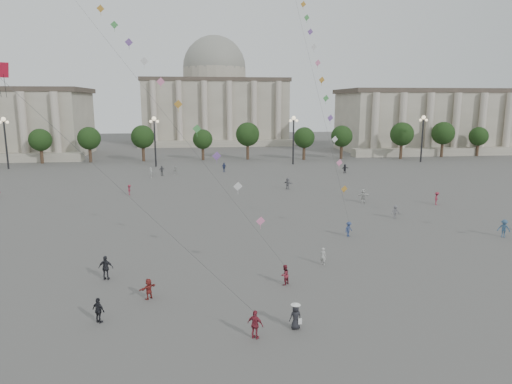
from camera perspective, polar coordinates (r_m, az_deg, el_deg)
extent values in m
plane|color=#524F4D|center=(32.59, 3.53, -13.51)|extent=(360.00, 360.00, 0.00)
cube|color=gray|center=(148.06, 26.19, 7.87)|extent=(80.00, 22.00, 16.00)
cube|color=#483E35|center=(147.98, 26.48, 11.19)|extent=(81.60, 22.44, 1.20)
cube|color=gray|center=(137.81, 28.87, 4.54)|extent=(84.00, 4.00, 2.00)
cube|color=gray|center=(159.23, -5.12, 9.83)|extent=(46.00, 30.00, 20.00)
cube|color=#483E35|center=(159.35, -5.18, 13.64)|extent=(46.92, 30.60, 1.20)
cube|color=gray|center=(142.76, -4.81, 6.07)|extent=(48.30, 4.00, 2.00)
cylinder|color=gray|center=(159.44, -5.20, 14.32)|extent=(21.00, 21.00, 5.00)
sphere|color=gray|center=(159.60, -5.21, 15.22)|extent=(21.00, 21.00, 21.00)
cylinder|color=#3D2C1E|center=(113.74, -25.75, 4.09)|extent=(0.70, 0.70, 3.52)
sphere|color=black|center=(113.42, -25.91, 5.93)|extent=(5.12, 5.12, 5.12)
cylinder|color=#3D2C1E|center=(110.48, -19.84, 4.36)|extent=(0.70, 0.70, 3.52)
sphere|color=black|center=(110.15, -19.97, 6.25)|extent=(5.12, 5.12, 5.12)
cylinder|color=#3D2C1E|center=(108.46, -13.63, 4.59)|extent=(0.70, 0.70, 3.52)
sphere|color=black|center=(108.12, -13.72, 6.52)|extent=(5.12, 5.12, 5.12)
cylinder|color=#3D2C1E|center=(107.75, -7.26, 4.77)|extent=(0.70, 0.70, 3.52)
sphere|color=black|center=(107.41, -7.31, 6.72)|extent=(5.12, 5.12, 5.12)
cylinder|color=#3D2C1E|center=(108.37, -0.88, 4.89)|extent=(0.70, 0.70, 3.52)
sphere|color=black|center=(108.03, -0.89, 6.84)|extent=(5.12, 5.12, 5.12)
cylinder|color=#3D2C1E|center=(110.29, 5.35, 4.96)|extent=(0.70, 0.70, 3.52)
sphere|color=black|center=(109.96, 5.39, 6.86)|extent=(5.12, 5.12, 5.12)
cylinder|color=#3D2C1E|center=(113.46, 11.31, 4.96)|extent=(0.70, 0.70, 3.52)
sphere|color=black|center=(113.14, 11.38, 6.82)|extent=(5.12, 5.12, 5.12)
cylinder|color=#3D2C1E|center=(117.78, 16.88, 4.92)|extent=(0.70, 0.70, 3.52)
sphere|color=black|center=(117.47, 16.98, 6.70)|extent=(5.12, 5.12, 5.12)
cylinder|color=#3D2C1E|center=(123.11, 22.01, 4.84)|extent=(0.70, 0.70, 3.52)
sphere|color=black|center=(122.82, 22.14, 6.54)|extent=(5.12, 5.12, 5.12)
cylinder|color=#3D2C1E|center=(129.35, 26.68, 4.73)|extent=(0.70, 0.70, 3.52)
sphere|color=black|center=(129.06, 26.83, 6.35)|extent=(5.12, 5.12, 5.12)
cylinder|color=#262628|center=(107.00, -28.77, 5.19)|extent=(0.36, 0.36, 10.00)
sphere|color=#FFE5B2|center=(106.71, -29.04, 7.96)|extent=(0.90, 0.90, 0.90)
sphere|color=#FFE5B2|center=(106.99, -29.36, 7.61)|extent=(0.60, 0.60, 0.60)
sphere|color=#FFE5B2|center=(106.47, -28.65, 7.67)|extent=(0.60, 0.60, 0.60)
cylinder|color=#262628|center=(99.91, -12.51, 5.97)|extent=(0.36, 0.36, 10.00)
sphere|color=#FFE5B2|center=(99.60, -12.63, 8.95)|extent=(0.90, 0.90, 0.90)
sphere|color=#FFE5B2|center=(99.69, -13.02, 8.59)|extent=(0.60, 0.60, 0.60)
sphere|color=#FFE5B2|center=(99.56, -12.21, 8.62)|extent=(0.60, 0.60, 0.60)
cylinder|color=#262628|center=(101.57, 4.69, 6.27)|extent=(0.36, 0.36, 10.00)
sphere|color=#FFE5B2|center=(101.26, 4.74, 9.21)|extent=(0.90, 0.90, 0.90)
sphere|color=#FFE5B2|center=(101.14, 4.34, 8.87)|extent=(0.60, 0.60, 0.60)
sphere|color=#FFE5B2|center=(101.43, 5.12, 8.86)|extent=(0.60, 0.60, 0.60)
cylinder|color=#262628|center=(111.58, 20.04, 6.08)|extent=(0.36, 0.36, 10.00)
sphere|color=#FFE5B2|center=(111.30, 20.22, 8.74)|extent=(0.90, 0.90, 0.90)
sphere|color=#FFE5B2|center=(111.01, 19.88, 8.45)|extent=(0.60, 0.60, 0.60)
sphere|color=#FFE5B2|center=(111.64, 20.53, 8.42)|extent=(0.60, 0.60, 0.60)
imported|color=navy|center=(90.44, -4.03, 3.10)|extent=(1.20, 0.85, 1.89)
imported|color=#B1B2AD|center=(89.03, -10.06, 2.70)|extent=(0.98, 1.45, 1.50)
imported|color=#5E5D62|center=(56.72, 17.02, -2.38)|extent=(1.07, 0.68, 1.59)
imported|color=silver|center=(64.36, 13.25, -0.48)|extent=(1.76, 0.64, 1.87)
imported|color=maroon|center=(66.03, 21.66, -0.74)|extent=(1.18, 1.30, 1.75)
imported|color=#232228|center=(90.65, 11.05, 2.90)|extent=(1.70, 1.17, 1.76)
imported|color=#ACADA9|center=(85.51, -12.98, 2.37)|extent=(0.51, 0.73, 1.90)
imported|color=slate|center=(72.65, 3.99, 1.07)|extent=(1.44, 1.64, 1.80)
imported|color=#AFAFAB|center=(39.49, 8.37, -7.94)|extent=(0.65, 0.63, 1.51)
imported|color=#324F70|center=(53.15, 28.58, -4.01)|extent=(1.38, 1.26, 1.86)
imported|color=#57575C|center=(87.72, -11.70, 2.64)|extent=(1.20, 0.96, 1.90)
imported|color=maroon|center=(70.46, -15.53, 0.26)|extent=(0.59, 1.01, 1.54)
imported|color=maroon|center=(27.64, -0.09, -16.24)|extent=(1.08, 0.93, 1.74)
imported|color=black|center=(31.02, -19.08, -13.81)|extent=(1.02, 0.88, 1.64)
imported|color=maroon|center=(33.53, -13.27, -11.69)|extent=(1.30, 1.27, 1.49)
imported|color=black|center=(37.71, -18.25, -8.99)|extent=(1.18, 0.59, 1.93)
imported|color=maroon|center=(35.07, 3.60, -10.29)|extent=(0.96, 0.95, 1.57)
imported|color=navy|center=(47.95, 11.51, -4.57)|extent=(1.16, 1.04, 1.56)
imported|color=black|center=(28.83, 4.96, -15.30)|extent=(0.84, 0.64, 1.54)
cone|color=white|center=(28.46, 4.99, -13.77)|extent=(0.52, 0.52, 0.14)
cylinder|color=white|center=(28.49, 4.99, -13.88)|extent=(0.60, 0.60, 0.02)
cube|color=white|center=(28.85, 5.52, -15.78)|extent=(0.22, 0.10, 0.35)
cylinder|color=#3F3F3F|center=(30.41, -17.63, 1.39)|extent=(0.02, 0.02, 24.57)
cylinder|color=#3F3F3F|center=(55.93, -20.82, 20.49)|extent=(0.02, 0.02, 71.53)
cube|color=pink|center=(35.42, 0.58, -3.65)|extent=(0.76, 0.25, 0.76)
cube|color=silver|center=(36.55, -2.27, 0.72)|extent=(0.76, 0.25, 0.76)
cube|color=#7950A0|center=(37.99, -4.93, 4.52)|extent=(0.76, 0.25, 0.76)
cube|color=#489D4E|center=(39.66, -7.41, 7.85)|extent=(0.76, 0.25, 0.76)
cube|color=#BE852C|center=(41.52, -9.70, 10.77)|extent=(0.76, 0.25, 0.76)
cube|color=pink|center=(43.53, -11.82, 13.34)|extent=(0.76, 0.25, 0.76)
cube|color=silver|center=(45.67, -13.79, 15.60)|extent=(0.76, 0.25, 0.76)
cube|color=#7950A0|center=(47.92, -15.61, 17.59)|extent=(0.76, 0.25, 0.76)
cube|color=#489D4E|center=(50.26, -17.30, 19.34)|extent=(0.76, 0.25, 0.76)
cube|color=#BE852C|center=(52.67, -18.86, 20.88)|extent=(0.76, 0.25, 0.76)
cube|color=#BE852C|center=(48.50, 10.97, 0.38)|extent=(0.76, 0.25, 0.76)
cube|color=pink|center=(49.55, 10.39, 3.63)|extent=(0.76, 0.25, 0.76)
cube|color=silver|center=(50.78, 9.82, 6.51)|extent=(0.76, 0.25, 0.76)
cube|color=#7950A0|center=(52.13, 9.27, 9.13)|extent=(0.76, 0.25, 0.76)
cube|color=#489D4E|center=(53.60, 8.74, 11.51)|extent=(0.76, 0.25, 0.76)
cube|color=#BE852C|center=(55.15, 8.23, 13.70)|extent=(0.76, 0.25, 0.76)
cube|color=pink|center=(56.78, 7.73, 15.71)|extent=(0.76, 0.25, 0.76)
cube|color=silver|center=(58.47, 7.26, 17.56)|extent=(0.76, 0.25, 0.76)
cube|color=#7950A0|center=(60.22, 6.80, 19.27)|extent=(0.76, 0.25, 0.76)
cube|color=#489D4E|center=(62.02, 6.36, 20.85)|extent=(0.76, 0.25, 0.76)
cube|color=#BE852C|center=(63.86, 5.93, 22.32)|extent=(0.76, 0.25, 0.76)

